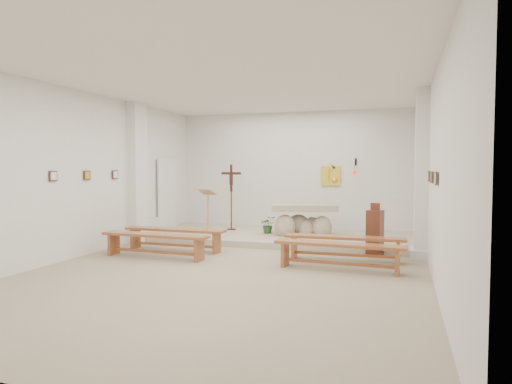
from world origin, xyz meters
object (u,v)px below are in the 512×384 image
(donation_pedestal, at_px, (375,233))
(bench_left_front, at_px, (175,234))
(bench_right_second, at_px, (339,250))
(lectern, at_px, (208,210))
(bench_right_front, at_px, (345,242))
(altar, at_px, (303,222))
(crucifix_stand, at_px, (231,192))
(bench_left_second, at_px, (155,240))

(donation_pedestal, xyz_separation_m, bench_left_front, (-4.36, -0.71, -0.12))
(donation_pedestal, distance_m, bench_left_front, 4.42)
(bench_right_second, bearing_deg, lectern, 145.81)
(donation_pedestal, relative_size, bench_right_front, 0.47)
(altar, distance_m, bench_left_front, 3.38)
(crucifix_stand, xyz_separation_m, bench_right_front, (3.45, -2.65, -0.82))
(bench_right_second, bearing_deg, bench_left_second, -176.52)
(crucifix_stand, distance_m, bench_left_front, 2.80)
(lectern, distance_m, bench_right_second, 5.02)
(bench_left_front, bearing_deg, bench_left_second, -89.31)
(lectern, bearing_deg, bench_right_front, -20.20)
(bench_left_front, xyz_separation_m, bench_left_second, (0.00, -0.88, 0.00))
(bench_right_second, bearing_deg, bench_left_front, 170.53)
(bench_left_front, height_order, bench_right_front, same)
(bench_left_second, bearing_deg, bench_right_front, 15.24)
(donation_pedestal, height_order, bench_right_front, donation_pedestal)
(altar, xyz_separation_m, bench_right_front, (1.33, -2.28, -0.10))
(lectern, bearing_deg, bench_left_second, -78.55)
(bench_left_front, relative_size, bench_left_second, 1.00)
(bench_right_front, bearing_deg, lectern, 149.49)
(lectern, xyz_separation_m, bench_left_front, (0.15, -2.18, -0.36))
(bench_left_front, relative_size, bench_right_second, 0.99)
(altar, height_order, bench_right_second, altar)
(donation_pedestal, bearing_deg, bench_right_second, -93.60)
(altar, relative_size, donation_pedestal, 1.57)
(altar, distance_m, lectern, 2.65)
(bench_left_front, bearing_deg, donation_pedestal, 9.88)
(lectern, xyz_separation_m, bench_right_second, (3.96, -3.06, -0.36))
(crucifix_stand, height_order, bench_left_second, crucifix_stand)
(altar, bearing_deg, donation_pedestal, -56.03)
(altar, height_order, bench_left_second, altar)
(bench_left_front, bearing_deg, lectern, 94.61)
(bench_left_front, height_order, bench_right_second, same)
(lectern, relative_size, crucifix_stand, 0.65)
(crucifix_stand, height_order, bench_right_second, crucifix_stand)
(lectern, bearing_deg, bench_left_front, -77.42)
(donation_pedestal, bearing_deg, bench_left_second, -144.47)
(lectern, bearing_deg, altar, 10.88)
(crucifix_stand, relative_size, bench_left_second, 0.76)
(bench_left_second, bearing_deg, lectern, 95.10)
(lectern, xyz_separation_m, bench_left_second, (0.15, -3.06, -0.36))
(bench_right_front, height_order, bench_right_second, same)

